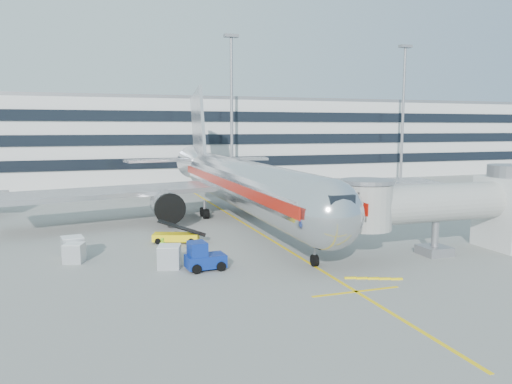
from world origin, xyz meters
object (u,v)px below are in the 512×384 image
object	(u,v)px
belt_loader	(176,236)
ramp_worker	(163,248)
cargo_container_left	(74,253)
main_jet	(238,181)
cargo_container_front	(169,257)
baggage_tug	(203,258)
cargo_container_right	(73,247)

from	to	relation	value
belt_loader	ramp_worker	bearing A→B (deg)	-109.75
cargo_container_left	main_jet	bearing A→B (deg)	37.85
cargo_container_front	cargo_container_left	bearing A→B (deg)	150.32
baggage_tug	ramp_worker	world-z (taller)	baggage_tug
ramp_worker	cargo_container_left	bearing A→B (deg)	154.23
main_jet	belt_loader	xyz separation A→B (m)	(-8.33, -8.90, -3.67)
main_jet	cargo_container_front	distance (m)	19.81
cargo_container_left	cargo_container_right	world-z (taller)	cargo_container_right
main_jet	belt_loader	bearing A→B (deg)	-133.10
cargo_container_front	belt_loader	bearing A→B (deg)	77.11
main_jet	cargo_container_front	world-z (taller)	main_jet
cargo_container_left	cargo_container_front	xyz separation A→B (m)	(6.56, -3.74, 0.10)
baggage_tug	cargo_container_front	size ratio (longest dim) A/B	1.48
ramp_worker	baggage_tug	bearing A→B (deg)	-75.32
main_jet	cargo_container_right	bearing A→B (deg)	-145.61
ramp_worker	cargo_container_right	bearing A→B (deg)	142.88
main_jet	cargo_container_right	world-z (taller)	main_jet
cargo_container_right	cargo_container_front	distance (m)	8.47
cargo_container_left	ramp_worker	xyz separation A→B (m)	(6.47, -1.17, 0.11)
main_jet	ramp_worker	world-z (taller)	main_jet
cargo_container_front	ramp_worker	world-z (taller)	ramp_worker
cargo_container_front	ramp_worker	size ratio (longest dim) A/B	1.16
cargo_container_right	cargo_container_left	bearing A→B (deg)	-84.41
baggage_tug	belt_loader	bearing A→B (deg)	92.50
baggage_tug	cargo_container_left	distance (m)	10.11
belt_loader	baggage_tug	xyz separation A→B (m)	(0.40, -9.13, 0.34)
belt_loader	cargo_container_right	world-z (taller)	belt_loader
baggage_tug	main_jet	bearing A→B (deg)	66.26
baggage_tug	cargo_container_left	world-z (taller)	baggage_tug
main_jet	cargo_container_left	size ratio (longest dim) A/B	29.70
main_jet	baggage_tug	size ratio (longest dim) A/B	17.70
cargo_container_right	belt_loader	bearing A→B (deg)	17.08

